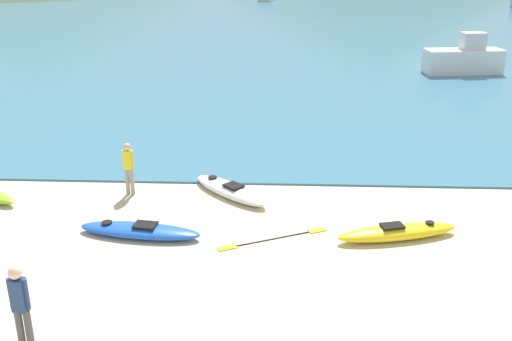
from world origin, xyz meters
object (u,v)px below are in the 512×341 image
object	(u,v)px
kayak_on_sand_1	(397,232)
person_near_waterline	(128,165)
moored_boat_1	(464,59)
kayak_on_sand_2	(230,190)
kayak_on_sand_4	(140,230)
person_near_foreground	(20,304)
loose_paddle	(273,239)

from	to	relation	value
kayak_on_sand_1	person_near_waterline	size ratio (longest dim) A/B	2.02
kayak_on_sand_1	moored_boat_1	xyz separation A→B (m)	(6.60, 18.52, 0.62)
kayak_on_sand_2	kayak_on_sand_4	xyz separation A→B (m)	(-1.97, -2.51, -0.01)
kayak_on_sand_2	person_near_waterline	distance (m)	2.89
kayak_on_sand_2	person_near_foreground	world-z (taller)	person_near_foreground
kayak_on_sand_2	moored_boat_1	size ratio (longest dim) A/B	0.61
kayak_on_sand_1	kayak_on_sand_2	size ratio (longest dim) A/B	1.21
person_near_foreground	moored_boat_1	xyz separation A→B (m)	(13.74, 23.04, -0.19)
person_near_foreground	kayak_on_sand_4	bearing A→B (deg)	77.49
person_near_foreground	moored_boat_1	size ratio (longest dim) A/B	0.42
person_near_foreground	moored_boat_1	world-z (taller)	moored_boat_1
kayak_on_sand_4	loose_paddle	world-z (taller)	kayak_on_sand_4
person_near_waterline	kayak_on_sand_4	bearing A→B (deg)	-71.54
moored_boat_1	kayak_on_sand_1	bearing A→B (deg)	-109.61
kayak_on_sand_2	person_near_waterline	xyz separation A→B (m)	(-2.80, -0.05, 0.71)
kayak_on_sand_4	kayak_on_sand_1	bearing A→B (deg)	1.26
person_near_waterline	moored_boat_1	bearing A→B (deg)	50.00
person_near_foreground	loose_paddle	xyz separation A→B (m)	(4.18, 4.34, -0.97)
person_near_foreground	loose_paddle	bearing A→B (deg)	46.02
kayak_on_sand_4	person_near_waterline	size ratio (longest dim) A/B	2.04
kayak_on_sand_1	kayak_on_sand_4	xyz separation A→B (m)	(-6.17, -0.14, -0.02)
loose_paddle	person_near_waterline	bearing A→B (deg)	148.16
kayak_on_sand_2	loose_paddle	xyz separation A→B (m)	(1.24, -2.55, -0.14)
person_near_waterline	kayak_on_sand_1	bearing A→B (deg)	-18.44
kayak_on_sand_2	loose_paddle	world-z (taller)	kayak_on_sand_2
loose_paddle	moored_boat_1	bearing A→B (deg)	62.94
loose_paddle	kayak_on_sand_4	bearing A→B (deg)	179.29
kayak_on_sand_1	moored_boat_1	size ratio (longest dim) A/B	0.74
moored_boat_1	loose_paddle	distance (m)	21.01
kayak_on_sand_4	person_near_foreground	size ratio (longest dim) A/B	1.79
kayak_on_sand_4	person_near_foreground	bearing A→B (deg)	-102.51
kayak_on_sand_1	loose_paddle	world-z (taller)	kayak_on_sand_1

